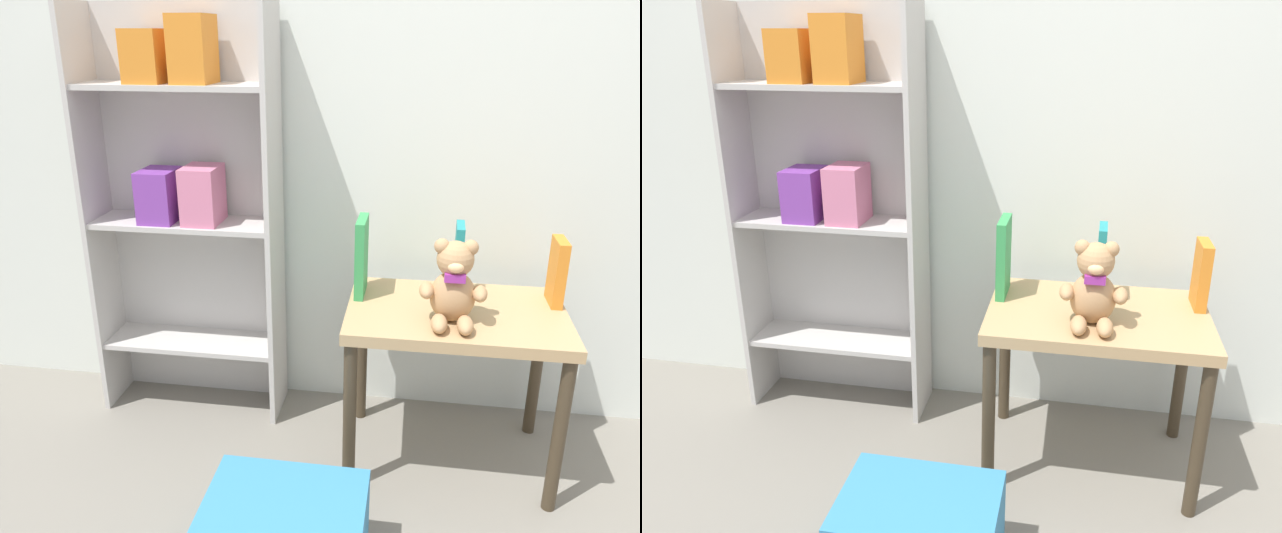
% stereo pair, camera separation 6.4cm
% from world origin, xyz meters
% --- Properties ---
extents(wall_back, '(4.80, 0.06, 2.50)m').
position_xyz_m(wall_back, '(0.00, 1.40, 1.25)').
color(wall_back, silver).
rests_on(wall_back, ground_plane).
extents(bookshelf_side, '(0.66, 0.22, 1.44)m').
position_xyz_m(bookshelf_side, '(-0.84, 1.27, 0.81)').
color(bookshelf_side, '#BCB7B2').
rests_on(bookshelf_side, ground_plane).
extents(display_table, '(0.66, 0.45, 0.54)m').
position_xyz_m(display_table, '(0.10, 1.04, 0.46)').
color(display_table, tan).
rests_on(display_table, ground_plane).
extents(teddy_bear, '(0.19, 0.18, 0.25)m').
position_xyz_m(teddy_bear, '(0.08, 0.95, 0.66)').
color(teddy_bear, tan).
rests_on(teddy_bear, display_table).
extents(book_standing_green, '(0.03, 0.14, 0.25)m').
position_xyz_m(book_standing_green, '(-0.21, 1.12, 0.67)').
color(book_standing_green, '#33934C').
rests_on(book_standing_green, display_table).
extents(book_standing_teal, '(0.03, 0.11, 0.25)m').
position_xyz_m(book_standing_teal, '(0.10, 1.13, 0.67)').
color(book_standing_teal, teal).
rests_on(book_standing_teal, display_table).
extents(book_standing_orange, '(0.03, 0.12, 0.21)m').
position_xyz_m(book_standing_orange, '(0.40, 1.14, 0.65)').
color(book_standing_orange, orange).
rests_on(book_standing_orange, display_table).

